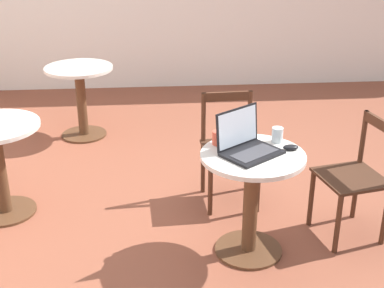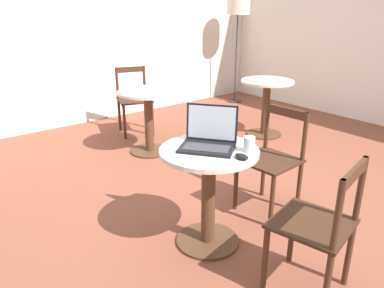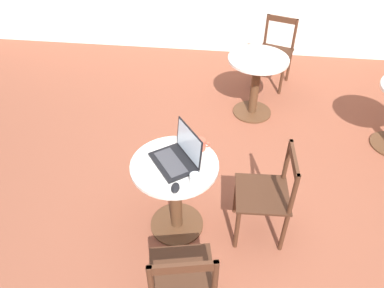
{
  "view_description": "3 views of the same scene",
  "coord_description": "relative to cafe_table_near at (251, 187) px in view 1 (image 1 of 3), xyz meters",
  "views": [
    {
      "loc": [
        -3.54,
        0.49,
        2.12
      ],
      "look_at": [
        -0.29,
        0.23,
        0.69
      ],
      "focal_mm": 50.0,
      "sensor_mm": 36.0,
      "label": 1
    },
    {
      "loc": [
        -2.09,
        -1.85,
        1.63
      ],
      "look_at": [
        -0.3,
        0.35,
        0.56
      ],
      "focal_mm": 35.0,
      "sensor_mm": 36.0,
      "label": 2
    },
    {
      "loc": [
        -0.18,
        -2.12,
        2.64
      ],
      "look_at": [
        -0.45,
        0.14,
        0.7
      ],
      "focal_mm": 35.0,
      "sensor_mm": 36.0,
      "label": 3
    }
  ],
  "objects": [
    {
      "name": "chair_near_front",
      "position": [
        0.16,
        -0.76,
        -0.05
      ],
      "size": [
        0.49,
        0.49,
        0.85
      ],
      "color": "#472819",
      "rests_on": "ground_plane"
    },
    {
      "name": "cafe_table_mid",
      "position": [
        2.15,
        1.32,
        0.0
      ],
      "size": [
        0.66,
        0.66,
        0.72
      ],
      "color": "#51331E",
      "rests_on": "ground_plane"
    },
    {
      "name": "chair_near_right",
      "position": [
        0.72,
        0.04,
        -0.05
      ],
      "size": [
        0.44,
        0.44,
        0.85
      ],
      "color": "#472819",
      "rests_on": "ground_plane"
    },
    {
      "name": "drinking_glass",
      "position": [
        0.18,
        -0.19,
        0.28
      ],
      "size": [
        0.07,
        0.07,
        0.1
      ],
      "color": "silver",
      "rests_on": "cafe_table_near"
    },
    {
      "name": "ground_plane",
      "position": [
        0.55,
        0.13,
        -0.49
      ],
      "size": [
        16.0,
        16.0,
        0.0
      ],
      "primitive_type": "plane",
      "color": "brown"
    },
    {
      "name": "mouse",
      "position": [
        0.05,
        -0.25,
        0.25
      ],
      "size": [
        0.06,
        0.1,
        0.03
      ],
      "color": "black",
      "rests_on": "cafe_table_near"
    },
    {
      "name": "laptop",
      "position": [
        0.02,
        0.03,
        0.29
      ],
      "size": [
        0.43,
        0.45,
        0.27
      ],
      "color": "black",
      "rests_on": "cafe_table_near"
    },
    {
      "name": "mug",
      "position": [
        0.17,
        0.19,
        0.28
      ],
      "size": [
        0.13,
        0.09,
        0.09
      ],
      "color": "#C64C38",
      "rests_on": "cafe_table_near"
    },
    {
      "name": "cafe_table_near",
      "position": [
        0.0,
        0.0,
        0.0
      ],
      "size": [
        0.66,
        0.66,
        0.72
      ],
      "color": "#51331E",
      "rests_on": "ground_plane"
    }
  ]
}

